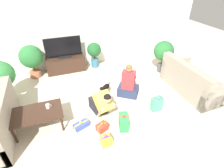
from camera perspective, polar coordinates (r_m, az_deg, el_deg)
name	(u,v)px	position (r m, az deg, el deg)	size (l,w,h in m)	color
ground_plane	(108,111)	(4.19, -1.20, -8.70)	(16.00, 16.00, 0.00)	beige
wall_back	(80,26)	(5.86, -10.25, 18.00)	(8.40, 0.06, 2.60)	white
sofa_right	(192,81)	(5.15, 24.65, 0.83)	(0.91, 1.73, 0.84)	gray
coffee_table	(37,114)	(3.87, -23.31, -8.99)	(1.00, 0.63, 0.42)	#382319
tv_console	(66,64)	(5.87, -14.81, 6.32)	(1.20, 0.48, 0.48)	#382319
tv	(63,49)	(5.66, -15.58, 11.06)	(1.09, 0.20, 0.64)	black
potted_plant_corner_right	(164,52)	(5.70, 16.49, 10.00)	(0.62, 0.62, 1.01)	#4C4C51
potted_plant_back_right	(94,52)	(5.84, -5.83, 10.45)	(0.46, 0.46, 0.85)	#336B84
potted_plant_corner_left	(1,76)	(4.93, -32.47, 2.19)	(0.65, 0.65, 1.04)	#4C4C51
potted_plant_back_left	(31,58)	(5.69, -24.84, 7.73)	(0.67, 0.67, 1.01)	#A36042
person_kneeling	(101,103)	(3.93, -3.51, -6.26)	(0.46, 0.77, 0.72)	#23232D
person_sitting	(128,85)	(4.52, 5.37, -0.23)	(0.66, 0.63, 0.92)	#283351
dog	(105,88)	(4.57, -2.33, -1.25)	(0.39, 0.31, 0.32)	black
gift_box_a	(124,122)	(3.74, 3.83, -12.19)	(0.27, 0.38, 0.34)	#2D934C
gift_box_b	(106,140)	(3.49, -2.01, -17.90)	(0.21, 0.19, 0.23)	yellow
gift_box_c	(81,125)	(3.85, -10.01, -13.04)	(0.36, 0.27, 0.16)	#3D51BC
gift_box_d	(102,127)	(3.72, -3.27, -13.88)	(0.27, 0.24, 0.21)	red
gift_bag_a	(157,104)	(4.24, 14.44, -6.28)	(0.26, 0.17, 0.38)	#4CA384
mug	(48,106)	(3.84, -20.19, -6.81)	(0.12, 0.08, 0.09)	silver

